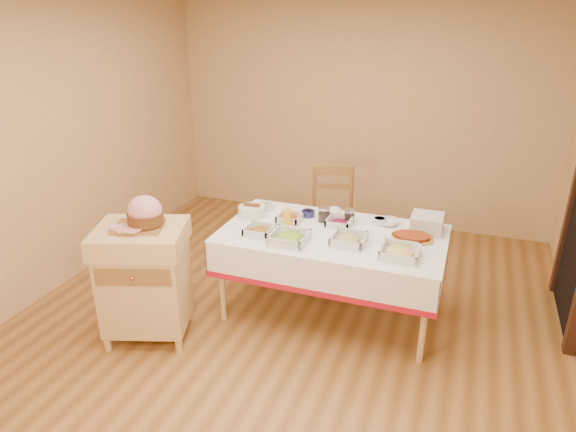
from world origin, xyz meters
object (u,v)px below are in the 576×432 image
at_px(dining_table, 332,250).
at_px(butcher_cart, 145,276).
at_px(preserve_jar_left, 324,215).
at_px(plate_stack, 427,223).
at_px(bread_basket, 252,211).
at_px(mustard_bottle, 287,218).
at_px(preserve_jar_right, 349,216).
at_px(dining_chair, 333,215).
at_px(brass_platter, 412,237).
at_px(ham_on_board, 144,214).

bearing_deg(dining_table, butcher_cart, -147.66).
bearing_deg(dining_table, preserve_jar_left, 123.15).
bearing_deg(plate_stack, bread_basket, -172.40).
bearing_deg(dining_table, mustard_bottle, -175.77).
xyz_separation_m(butcher_cart, plate_stack, (2.00, 1.12, 0.29)).
xyz_separation_m(preserve_jar_right, mustard_bottle, (-0.46, -0.30, 0.03)).
bearing_deg(dining_chair, butcher_cart, -120.31).
distance_m(mustard_bottle, brass_platter, 1.02).
distance_m(dining_chair, bread_basket, 1.03).
bearing_deg(butcher_cart, dining_chair, 59.69).
distance_m(dining_table, butcher_cart, 1.52).
bearing_deg(preserve_jar_right, brass_platter, -17.18).
relative_size(bread_basket, plate_stack, 0.96).
distance_m(dining_table, dining_chair, 0.99).
height_order(ham_on_board, preserve_jar_right, ham_on_board).
bearing_deg(dining_table, brass_platter, 8.67).
bearing_deg(plate_stack, dining_table, -156.70).
bearing_deg(dining_chair, ham_on_board, -119.79).
bearing_deg(dining_chair, bread_basket, -121.64).
bearing_deg(preserve_jar_left, mustard_bottle, -136.47).
distance_m(dining_chair, mustard_bottle, 1.04).
distance_m(preserve_jar_right, plate_stack, 0.65).
relative_size(plate_stack, brass_platter, 0.77).
relative_size(ham_on_board, preserve_jar_right, 3.21).
bearing_deg(dining_chair, plate_stack, -33.55).
xyz_separation_m(butcher_cart, dining_chair, (1.03, 1.76, -0.03)).
distance_m(butcher_cart, ham_on_board, 0.52).
xyz_separation_m(dining_table, preserve_jar_right, (0.07, 0.27, 0.21)).
height_order(butcher_cart, brass_platter, butcher_cart).
height_order(dining_table, dining_chair, dining_chair).
height_order(ham_on_board, mustard_bottle, ham_on_board).
bearing_deg(butcher_cart, mustard_bottle, 41.12).
bearing_deg(preserve_jar_right, ham_on_board, -141.44).
distance_m(bread_basket, brass_platter, 1.40).
bearing_deg(mustard_bottle, preserve_jar_left, 43.53).
distance_m(dining_table, brass_platter, 0.66).
bearing_deg(bread_basket, dining_chair, 58.36).
height_order(dining_table, ham_on_board, ham_on_board).
bearing_deg(dining_table, bread_basket, 171.87).
bearing_deg(preserve_jar_left, brass_platter, -8.37).
distance_m(preserve_jar_right, mustard_bottle, 0.55).
bearing_deg(preserve_jar_left, dining_table, -56.85).
bearing_deg(preserve_jar_left, ham_on_board, -138.23).
bearing_deg(preserve_jar_right, preserve_jar_left, -164.06).
distance_m(butcher_cart, brass_platter, 2.13).
bearing_deg(preserve_jar_left, preserve_jar_right, 15.94).
height_order(dining_table, bread_basket, bread_basket).
xyz_separation_m(preserve_jar_left, brass_platter, (0.76, -0.11, -0.04)).
distance_m(butcher_cart, plate_stack, 2.31).
distance_m(dining_chair, plate_stack, 1.21).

